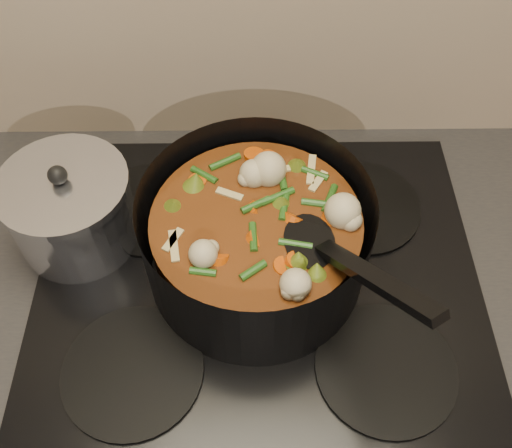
{
  "coord_description": "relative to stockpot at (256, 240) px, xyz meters",
  "views": [
    {
      "loc": [
        -0.01,
        1.52,
        1.62
      ],
      "look_at": [
        -0.0,
        1.95,
        1.03
      ],
      "focal_mm": 40.0,
      "sensor_mm": 36.0,
      "label": 1
    }
  ],
  "objects": [
    {
      "name": "saucepan",
      "position": [
        -0.26,
        0.06,
        -0.01
      ],
      "size": [
        0.18,
        0.18,
        0.15
      ],
      "rotation": [
        0.0,
        0.0,
        -0.07
      ],
      "color": "silver",
      "rests_on": "stovetop"
    },
    {
      "name": "stovetop",
      "position": [
        0.0,
        -0.02,
        -0.08
      ],
      "size": [
        0.62,
        0.54,
        0.03
      ],
      "color": "black",
      "rests_on": "counter"
    },
    {
      "name": "stockpot",
      "position": [
        0.0,
        0.0,
        0.0
      ],
      "size": [
        0.38,
        0.39,
        0.22
      ],
      "rotation": [
        0.0,
        0.0,
        0.35
      ],
      "color": "black",
      "rests_on": "stovetop"
    },
    {
      "name": "counter",
      "position": [
        0.0,
        -0.02,
        -0.54
      ],
      "size": [
        2.64,
        0.64,
        0.91
      ],
      "color": "brown",
      "rests_on": "ground"
    }
  ]
}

